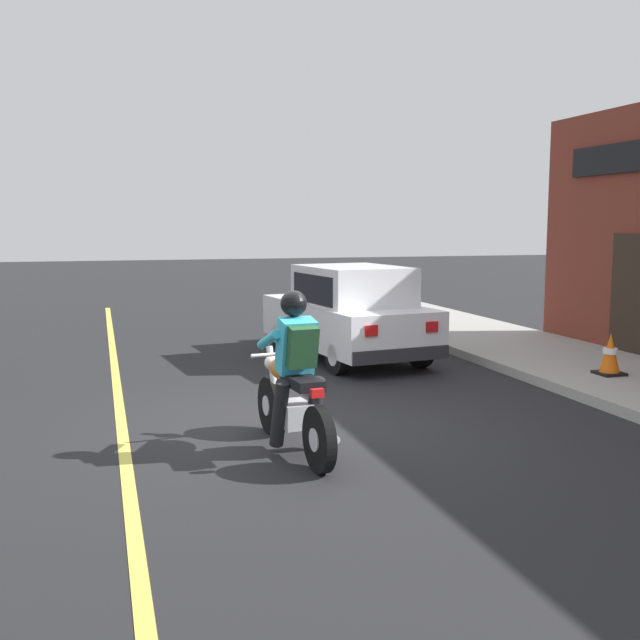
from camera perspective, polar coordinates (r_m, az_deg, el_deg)
ground_plane at (r=8.50m, az=-2.45°, el=-8.08°), size 80.00×80.00×0.00m
sidewalk_curb at (r=13.25m, az=16.34°, el=-2.47°), size 2.60×22.00×0.14m
lane_stripe at (r=11.19m, az=-15.26°, el=-4.55°), size 0.12×19.80×0.01m
motorcycle_with_rider at (r=7.42m, az=-2.03°, el=-4.98°), size 0.61×2.02×1.62m
car_hatchback at (r=12.53m, az=2.14°, el=0.49°), size 2.11×3.96×1.57m
traffic_cone at (r=11.32m, az=21.23°, el=-2.45°), size 0.36×0.36×0.60m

